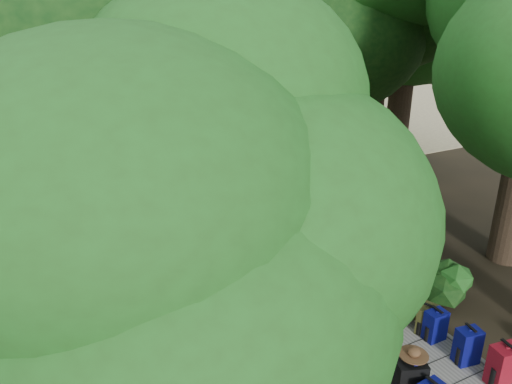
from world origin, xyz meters
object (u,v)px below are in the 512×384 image
backpack_left_c (376,346)px  duffel_right_khaki (395,301)px  backpack_right_b (468,344)px  kayak (89,152)px  sun_lounger (240,135)px  backpack_left_b (409,380)px  backpack_right_d (427,318)px  lone_suitcase_on_sand (189,154)px  backpack_right_a (504,364)px  backpack_left_d (342,320)px  suitcase_on_boardwalk (353,322)px  backpack_right_c (435,324)px

backpack_left_c → duffel_right_khaki: bearing=37.1°
backpack_right_b → kayak: backpack_right_b is taller
sun_lounger → backpack_left_b: bearing=-117.1°
backpack_right_b → backpack_right_d: 0.84m
lone_suitcase_on_sand → sun_lounger: (2.67, 1.53, -0.00)m
backpack_right_b → lone_suitcase_on_sand: backpack_right_b is taller
backpack_right_a → lone_suitcase_on_sand: size_ratio=1.12×
backpack_right_b → duffel_right_khaki: bearing=102.3°
backpack_left_c → backpack_left_d: backpack_left_c is taller
backpack_right_d → kayak: (-3.32, 13.31, -0.21)m
backpack_left_c → backpack_right_a: 1.86m
backpack_right_a → backpack_right_d: size_ratio=1.32×
backpack_left_d → sun_lounger: 12.35m
backpack_left_d → duffel_right_khaki: (1.28, 0.10, -0.07)m
backpack_right_a → kayak: (-3.40, 14.74, -0.30)m
backpack_left_b → sun_lounger: bearing=94.9°
suitcase_on_boardwalk → backpack_right_d: bearing=-26.4°
duffel_right_khaki → backpack_left_d: bearing=-176.7°
suitcase_on_boardwalk → backpack_right_c: bearing=-34.1°
backpack_right_d → suitcase_on_boardwalk: (-1.24, 0.45, 0.05)m
backpack_left_d → duffel_right_khaki: bearing=24.5°
backpack_left_b → backpack_left_d: 1.68m
backpack_left_c → suitcase_on_boardwalk: size_ratio=1.23×
backpack_left_c → backpack_right_d: size_ratio=1.43×
backpack_left_c → duffel_right_khaki: size_ratio=1.22×
backpack_right_b → sun_lounger: backpack_right_b is taller
lone_suitcase_on_sand → kayak: (-3.01, 2.43, -0.16)m
duffel_right_khaki → lone_suitcase_on_sand: bearing=90.2°
backpack_right_d → lone_suitcase_on_sand: backpack_right_d is taller
suitcase_on_boardwalk → sun_lounger: suitcase_on_boardwalk is taller
backpack_right_c → kayak: (-3.30, 13.50, -0.23)m
backpack_right_a → kayak: bearing=111.1°
backpack_right_c → lone_suitcase_on_sand: bearing=92.0°
backpack_right_c → sun_lounger: (2.38, 12.60, -0.07)m
kayak → backpack_right_b: bearing=-80.6°
backpack_right_a → backpack_right_b: backpack_right_a is taller
backpack_right_a → duffel_right_khaki: (-0.14, 2.16, -0.15)m
duffel_right_khaki → sun_lounger: size_ratio=0.33×
backpack_right_b → kayak: 14.54m
backpack_right_a → backpack_right_d: 1.43m
backpack_right_d → suitcase_on_boardwalk: 1.32m
backpack_right_b → backpack_right_c: size_ratio=1.11×
lone_suitcase_on_sand → backpack_left_d: bearing=-86.3°
backpack_left_c → lone_suitcase_on_sand: (1.06, 11.14, -0.17)m
backpack_left_b → backpack_right_b: (1.42, 0.21, -0.05)m
backpack_right_a → kayak: size_ratio=0.21×
backpack_right_c → backpack_left_b: bearing=-148.1°
backpack_left_d → sun_lounger: bearing=92.6°
duffel_right_khaki → kayak: size_ratio=0.19×
backpack_left_d → backpack_left_c: bearing=-71.3°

